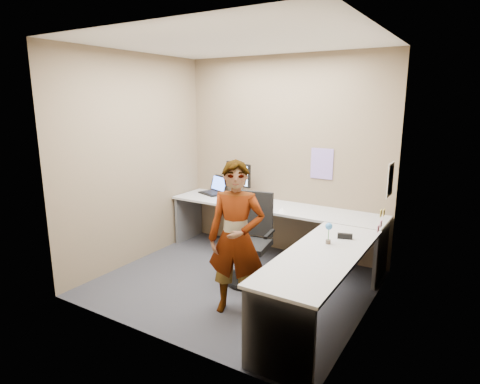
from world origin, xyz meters
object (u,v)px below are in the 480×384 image
Objects in this scene: office_chair at (251,246)px; person at (236,239)px; desk at (283,233)px; monitor at (238,176)px.

office_chair is 0.82m from person.
office_chair is at bearing 89.74° from person.
desk is 2.87× the size of office_chair.
desk is at bearing -14.26° from monitor.
monitor is 1.82m from person.
monitor is at bearing 147.65° from desk.
desk is 1.92× the size of person.
office_chair is (-0.32, -0.20, -0.16)m from desk.
desk is 1.29m from monitor.
desk is at bearing 65.79° from person.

